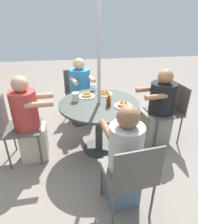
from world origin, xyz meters
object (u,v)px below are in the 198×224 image
Objects in this scene: patio_chair_south at (78,90)px; diner_north at (124,161)px; patio_table at (99,112)px; pancake_plate_b at (123,105)px; diner_east at (159,110)px; patio_chair_north at (131,174)px; patio_chair_east at (169,108)px; coffee_cup at (76,97)px; diner_west at (29,123)px; diner_south at (81,94)px; patio_chair_west at (15,125)px; pancake_plate_c at (87,96)px; pancake_plate_a at (105,93)px; drinking_glass_a at (93,87)px; syrup_bottle at (109,102)px.

diner_north is at bearing 87.57° from patio_chair_south.
patio_table is 1.10m from patio_chair_south.
diner_east is at bearing -66.09° from pancake_plate_b.
patio_chair_east is (1.22, -0.95, 0.00)m from patio_chair_north.
patio_chair_north is 7.66× the size of coffee_cup.
patio_table is at bearing 90.00° from diner_west.
patio_chair_north is 3.94× the size of pancake_plate_b.
diner_east reaches higher than patio_chair_south.
diner_south reaches higher than patio_chair_west.
diner_west is at bearing 128.34° from patio_chair_north.
diner_east is 9.75× the size of coffee_cup.
pancake_plate_b is at bearing -131.50° from pancake_plate_c.
diner_west is 5.17× the size of pancake_plate_c.
diner_east is at bearing 91.88° from patio_chair_west.
patio_chair_south reaches higher than pancake_plate_a.
patio_chair_east is 3.94× the size of pancake_plate_a.
patio_chair_west is at bearing 101.67° from coffee_cup.
patio_chair_south is 0.70m from drinking_glass_a.
diner_east is (1.03, -0.80, -0.01)m from diner_north.
patio_table is at bearing -146.67° from pancake_plate_c.
diner_west is (-0.95, 0.72, 0.02)m from diner_south.
diner_east is (-0.02, 0.17, -0.01)m from patio_chair_east.
drinking_glass_a is at bearing 96.74° from patio_chair_south.
diner_south is 11.42× the size of drinking_glass_a.
diner_west reaches higher than pancake_plate_b.
patio_chair_south reaches higher than patio_table.
drinking_glass_a reaches higher than pancake_plate_b.
pancake_plate_a is (0.14, 0.97, 0.24)m from patio_chair_east.
diner_west is at bearing 104.02° from coffee_cup.
pancake_plate_a is 2.26× the size of drinking_glass_a.
patio_chair_west is at bearing 132.92° from patio_chair_north.
pancake_plate_b reaches higher than pancake_plate_a.
diner_east is 0.89m from syrup_bottle.
patio_chair_north is 2.01m from diner_south.
pancake_plate_b is (0.75, -0.17, 0.25)m from diner_north.
patio_chair_west is (-0.17, 2.01, 0.01)m from diner_east.
drinking_glass_a is at bearing 13.16° from syrup_bottle.
patio_chair_west is at bearing -90.00° from diner_west.
syrup_bottle is at bearing 73.87° from pancake_plate_b.
diner_south reaches higher than pancake_plate_b.
pancake_plate_b is 2.26× the size of drinking_glass_a.
diner_east is at bearing 90.00° from patio_chair_east.
diner_north is at bearing 179.74° from pancake_plate_a.
patio_chair_east is 1.19m from drinking_glass_a.
patio_chair_west is at bearing 87.76° from diner_east.
patio_chair_north reaches higher than drinking_glass_a.
diner_north reaches higher than pancake_plate_c.
patio_chair_north is at bearing -172.80° from patio_table.
syrup_bottle is (-0.22, 0.80, 0.29)m from diner_east.
pancake_plate_c is at bearing 37.46° from syrup_bottle.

